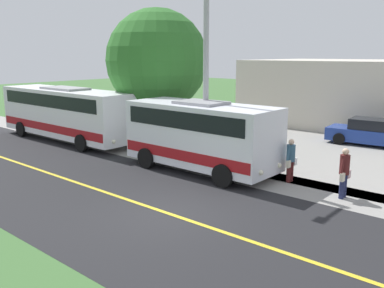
{
  "coord_description": "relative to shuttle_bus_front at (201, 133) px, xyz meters",
  "views": [
    {
      "loc": [
        9.04,
        8.88,
        4.97
      ],
      "look_at": [
        -3.5,
        -1.98,
        1.4
      ],
      "focal_mm": 39.59,
      "sensor_mm": 36.0,
      "label": 1
    }
  ],
  "objects": [
    {
      "name": "ground_plane",
      "position": [
        4.53,
        2.36,
        -1.65
      ],
      "size": [
        120.0,
        120.0,
        0.0
      ],
      "primitive_type": "plane",
      "color": "#3D6633"
    },
    {
      "name": "road_surface",
      "position": [
        4.53,
        2.36,
        -1.65
      ],
      "size": [
        8.0,
        100.0,
        0.01
      ],
      "primitive_type": "cube",
      "color": "black",
      "rests_on": "ground"
    },
    {
      "name": "sidewalk",
      "position": [
        -0.67,
        2.36,
        -1.65
      ],
      "size": [
        2.4,
        100.0,
        0.01
      ],
      "primitive_type": "cube",
      "color": "gray",
      "rests_on": "ground"
    },
    {
      "name": "road_centre_line",
      "position": [
        4.53,
        2.36,
        -1.64
      ],
      "size": [
        0.16,
        100.0,
        0.0
      ],
      "primitive_type": "cube",
      "color": "gold",
      "rests_on": "ground"
    },
    {
      "name": "shuttle_bus_front",
      "position": [
        0.0,
        0.0,
        0.0
      ],
      "size": [
        2.71,
        6.89,
        3.01
      ],
      "color": "white",
      "rests_on": "ground"
    },
    {
      "name": "transit_bus_rear",
      "position": [
        0.02,
        -10.07,
        0.04
      ],
      "size": [
        2.68,
        10.16,
        3.07
      ],
      "color": "white",
      "rests_on": "ground"
    },
    {
      "name": "pedestrian_with_bags",
      "position": [
        -0.54,
        6.0,
        -0.69
      ],
      "size": [
        0.72,
        0.34,
        1.78
      ],
      "color": "#1E2347",
      "rests_on": "ground"
    },
    {
      "name": "pedestrian_waiting",
      "position": [
        -1.07,
        3.67,
        -0.73
      ],
      "size": [
        0.72,
        0.34,
        1.71
      ],
      "color": "#4C1919",
      "rests_on": "ground"
    },
    {
      "name": "street_light_pole",
      "position": [
        -0.36,
        -0.14,
        3.16
      ],
      "size": [
        1.97,
        0.24,
        8.8
      ],
      "color": "#9E9EA3",
      "rests_on": "ground"
    },
    {
      "name": "parked_car_near",
      "position": [
        -10.18,
        3.71,
        -0.96
      ],
      "size": [
        2.3,
        4.54,
        1.45
      ],
      "color": "navy",
      "rests_on": "ground"
    },
    {
      "name": "tree_curbside",
      "position": [
        -2.87,
        -5.51,
        2.93
      ],
      "size": [
        5.55,
        5.55,
        7.36
      ],
      "color": "#4C3826",
      "rests_on": "ground"
    }
  ]
}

